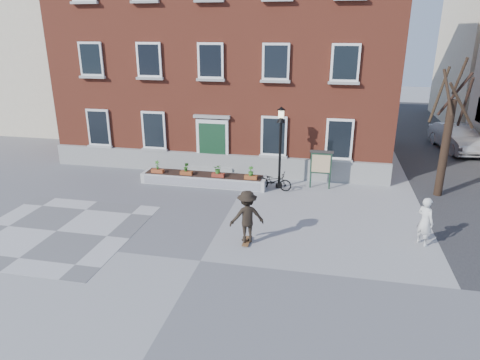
% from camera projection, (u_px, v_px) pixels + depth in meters
% --- Properties ---
extents(ground, '(100.00, 100.00, 0.00)m').
position_uv_depth(ground, '(200.00, 261.00, 14.14)').
color(ground, gray).
rests_on(ground, ground).
extents(checker_patch, '(6.00, 6.00, 0.01)m').
position_uv_depth(checker_patch, '(56.00, 231.00, 16.22)').
color(checker_patch, '#5C5C5F').
rests_on(checker_patch, ground).
extents(distant_building, '(10.00, 12.00, 13.00)m').
position_uv_depth(distant_building, '(54.00, 39.00, 33.93)').
color(distant_building, beige).
rests_on(distant_building, ground).
extents(bicycle, '(1.77, 0.79, 0.90)m').
position_uv_depth(bicycle, '(274.00, 181.00, 20.27)').
color(bicycle, black).
rests_on(bicycle, ground).
extents(parked_car, '(2.56, 5.24, 1.65)m').
position_uv_depth(parked_car, '(457.00, 138.00, 26.78)').
color(parked_car, '#B0B2B5').
rests_on(parked_car, ground).
extents(bystander, '(0.74, 0.77, 1.78)m').
position_uv_depth(bystander, '(425.00, 221.00, 14.94)').
color(bystander, silver).
rests_on(bystander, ground).
extents(brick_building, '(18.40, 10.85, 12.60)m').
position_uv_depth(brick_building, '(233.00, 46.00, 25.33)').
color(brick_building, brown).
rests_on(brick_building, ground).
extents(planter_assembly, '(6.20, 1.12, 1.15)m').
position_uv_depth(planter_assembly, '(204.00, 178.00, 21.04)').
color(planter_assembly, silver).
rests_on(planter_assembly, ground).
extents(bare_tree, '(1.83, 1.83, 6.16)m').
position_uv_depth(bare_tree, '(447.00, 136.00, 18.85)').
color(bare_tree, black).
rests_on(bare_tree, ground).
extents(lamp_post, '(0.40, 0.40, 3.93)m').
position_uv_depth(lamp_post, '(281.00, 136.00, 19.88)').
color(lamp_post, black).
rests_on(lamp_post, ground).
extents(notice_board, '(1.10, 0.16, 1.87)m').
position_uv_depth(notice_board, '(321.00, 163.00, 20.22)').
color(notice_board, '#1B3728').
rests_on(notice_board, ground).
extents(skateboarder, '(1.41, 1.14, 1.99)m').
position_uv_depth(skateboarder, '(247.00, 216.00, 15.01)').
color(skateboarder, brown).
rests_on(skateboarder, ground).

